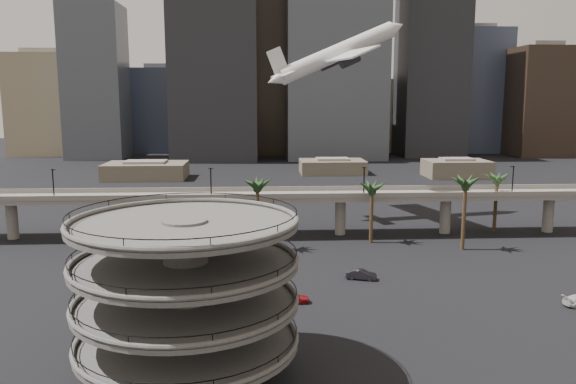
{
  "coord_description": "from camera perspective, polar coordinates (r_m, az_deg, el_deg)",
  "views": [
    {
      "loc": [
        -5.87,
        -57.24,
        27.81
      ],
      "look_at": [
        -1.25,
        28.0,
        13.51
      ],
      "focal_mm": 35.0,
      "sensor_mm": 36.0,
      "label": 1
    }
  ],
  "objects": [
    {
      "name": "palm_trees",
      "position": [
        109.48,
        11.4,
        0.64
      ],
      "size": [
        54.4,
        18.4,
        14.0
      ],
      "color": "#4B3420",
      "rests_on": "ground"
    },
    {
      "name": "parking_ramp",
      "position": [
        56.64,
        -10.3,
        -9.15
      ],
      "size": [
        22.2,
        22.2,
        17.35
      ],
      "color": "#4F4D4A",
      "rests_on": "ground"
    },
    {
      "name": "car_a",
      "position": [
        78.38,
        0.57,
        -10.7
      ],
      "size": [
        4.38,
        1.86,
        1.47
      ],
      "primitive_type": "imported",
      "rotation": [
        0.0,
        0.0,
        1.6
      ],
      "color": "#AD1820",
      "rests_on": "ground"
    },
    {
      "name": "car_b",
      "position": [
        88.72,
        7.44,
        -8.31
      ],
      "size": [
        5.02,
        2.87,
        1.56
      ],
      "primitive_type": "imported",
      "rotation": [
        0.0,
        0.0,
        1.3
      ],
      "color": "black",
      "rests_on": "ground"
    },
    {
      "name": "low_buildings",
      "position": [
        201.5,
        0.55,
        2.4
      ],
      "size": [
        135.0,
        27.5,
        6.8
      ],
      "color": "brown",
      "rests_on": "ground"
    },
    {
      "name": "airborne_jet",
      "position": [
        132.46,
        5.03,
        13.83
      ],
      "size": [
        34.58,
        32.18,
        17.26
      ],
      "rotation": [
        0.0,
        -0.39,
        0.28
      ],
      "color": "silver",
      "rests_on": "ground"
    },
    {
      "name": "ground",
      "position": [
        63.91,
        2.59,
        -16.3
      ],
      "size": [
        700.0,
        700.0,
        0.0
      ],
      "primitive_type": "plane",
      "color": "black",
      "rests_on": "ground"
    },
    {
      "name": "overpass",
      "position": [
        114.24,
        -0.1,
        -0.81
      ],
      "size": [
        130.0,
        9.3,
        14.7
      ],
      "color": "slate",
      "rests_on": "ground"
    },
    {
      "name": "skyline",
      "position": [
        275.4,
        1.3,
        12.04
      ],
      "size": [
        269.0,
        86.0,
        109.54
      ],
      "color": "gray",
      "rests_on": "ground"
    }
  ]
}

